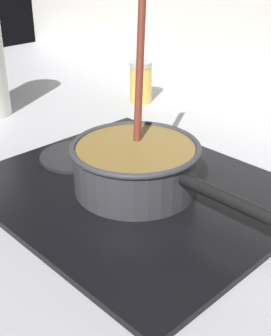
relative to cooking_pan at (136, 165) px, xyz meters
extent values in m
cube|color=#B7B7BC|center=(-0.08, -0.17, -0.08)|extent=(2.40, 1.60, 0.04)
cube|color=black|center=(0.00, 0.00, -0.05)|extent=(0.56, 0.48, 0.01)
torus|color=#592D0C|center=(0.00, 0.00, -0.04)|extent=(0.20, 0.20, 0.01)
cylinder|color=#262628|center=(-0.18, 0.00, -0.05)|extent=(0.15, 0.15, 0.01)
cylinder|color=#38383D|center=(0.00, 0.00, -0.01)|extent=(0.23, 0.23, 0.08)
cylinder|color=olive|center=(0.00, 0.00, 0.00)|extent=(0.21, 0.21, 0.08)
torus|color=#38383D|center=(0.00, 0.00, 0.04)|extent=(0.24, 0.24, 0.01)
cylinder|color=black|center=(0.20, 0.00, 0.02)|extent=(0.17, 0.02, 0.02)
cylinder|color=beige|center=(0.00, 0.02, 0.03)|extent=(0.04, 0.04, 0.01)
cylinder|color=beige|center=(-0.02, -0.05, 0.03)|extent=(0.03, 0.03, 0.01)
cylinder|color=beige|center=(-0.07, 0.01, 0.03)|extent=(0.03, 0.03, 0.01)
cylinder|color=beige|center=(0.04, 0.07, 0.03)|extent=(0.03, 0.03, 0.01)
cylinder|color=maroon|center=(-0.04, 0.05, 0.15)|extent=(0.07, 0.08, 0.26)
cube|color=brown|center=(-0.02, 0.02, 0.02)|extent=(0.05, 0.05, 0.01)
cylinder|color=gold|center=(-0.37, 0.38, -0.01)|extent=(0.06, 0.06, 0.10)
cylinder|color=#B2B2B7|center=(-0.37, 0.38, 0.05)|extent=(0.07, 0.07, 0.01)
camera|label=1|loc=(0.54, -0.52, 0.38)|focal=49.33mm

